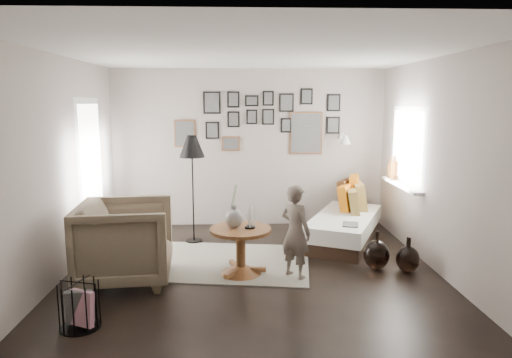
{
  "coord_description": "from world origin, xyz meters",
  "views": [
    {
      "loc": [
        -0.16,
        -5.17,
        2.06
      ],
      "look_at": [
        0.05,
        0.5,
        1.1
      ],
      "focal_mm": 32.0,
      "sensor_mm": 36.0,
      "label": 1
    }
  ],
  "objects_px": {
    "armchair": "(126,242)",
    "magazine_basket": "(79,305)",
    "demijohn_large": "(377,254)",
    "demijohn_small": "(408,259)",
    "floor_lamp": "(192,150)",
    "pedestal_table": "(241,253)",
    "vase": "(234,215)",
    "daybed": "(343,222)",
    "child": "(296,232)"
  },
  "relations": [
    {
      "from": "armchair",
      "to": "magazine_basket",
      "type": "bearing_deg",
      "value": 166.17
    },
    {
      "from": "demijohn_large",
      "to": "demijohn_small",
      "type": "distance_m",
      "value": 0.37
    },
    {
      "from": "demijohn_small",
      "to": "floor_lamp",
      "type": "bearing_deg",
      "value": 154.03
    },
    {
      "from": "armchair",
      "to": "magazine_basket",
      "type": "distance_m",
      "value": 1.15
    },
    {
      "from": "pedestal_table",
      "to": "vase",
      "type": "distance_m",
      "value": 0.48
    },
    {
      "from": "daybed",
      "to": "magazine_basket",
      "type": "height_order",
      "value": "daybed"
    },
    {
      "from": "armchair",
      "to": "demijohn_small",
      "type": "height_order",
      "value": "armchair"
    },
    {
      "from": "daybed",
      "to": "armchair",
      "type": "height_order",
      "value": "armchair"
    },
    {
      "from": "floor_lamp",
      "to": "demijohn_small",
      "type": "height_order",
      "value": "floor_lamp"
    },
    {
      "from": "magazine_basket",
      "to": "child",
      "type": "bearing_deg",
      "value": 28.5
    },
    {
      "from": "pedestal_table",
      "to": "floor_lamp",
      "type": "height_order",
      "value": "floor_lamp"
    },
    {
      "from": "pedestal_table",
      "to": "demijohn_small",
      "type": "xyz_separation_m",
      "value": [
        2.04,
        -0.0,
        -0.1
      ]
    },
    {
      "from": "vase",
      "to": "floor_lamp",
      "type": "height_order",
      "value": "floor_lamp"
    },
    {
      "from": "demijohn_large",
      "to": "child",
      "type": "bearing_deg",
      "value": -167.55
    },
    {
      "from": "floor_lamp",
      "to": "vase",
      "type": "bearing_deg",
      "value": -64.86
    },
    {
      "from": "armchair",
      "to": "demijohn_small",
      "type": "distance_m",
      "value": 3.38
    },
    {
      "from": "demijohn_small",
      "to": "magazine_basket",
      "type": "bearing_deg",
      "value": -160.23
    },
    {
      "from": "pedestal_table",
      "to": "daybed",
      "type": "distance_m",
      "value": 2.03
    },
    {
      "from": "floor_lamp",
      "to": "demijohn_large",
      "type": "xyz_separation_m",
      "value": [
        2.38,
        -1.21,
        -1.18
      ]
    },
    {
      "from": "floor_lamp",
      "to": "magazine_basket",
      "type": "bearing_deg",
      "value": -106.98
    },
    {
      "from": "daybed",
      "to": "demijohn_small",
      "type": "distance_m",
      "value": 1.41
    },
    {
      "from": "vase",
      "to": "demijohn_large",
      "type": "distance_m",
      "value": 1.86
    },
    {
      "from": "magazine_basket",
      "to": "child",
      "type": "height_order",
      "value": "child"
    },
    {
      "from": "floor_lamp",
      "to": "pedestal_table",
      "type": "bearing_deg",
      "value": -62.41
    },
    {
      "from": "vase",
      "to": "floor_lamp",
      "type": "relative_size",
      "value": 0.33
    },
    {
      "from": "armchair",
      "to": "demijohn_large",
      "type": "relative_size",
      "value": 2.15
    },
    {
      "from": "daybed",
      "to": "floor_lamp",
      "type": "relative_size",
      "value": 1.25
    },
    {
      "from": "vase",
      "to": "child",
      "type": "distance_m",
      "value": 0.76
    },
    {
      "from": "magazine_basket",
      "to": "demijohn_small",
      "type": "bearing_deg",
      "value": 19.77
    },
    {
      "from": "vase",
      "to": "child",
      "type": "xyz_separation_m",
      "value": [
        0.72,
        -0.13,
        -0.18
      ]
    },
    {
      "from": "daybed",
      "to": "floor_lamp",
      "type": "bearing_deg",
      "value": -155.44
    },
    {
      "from": "vase",
      "to": "demijohn_small",
      "type": "relative_size",
      "value": 1.19
    },
    {
      "from": "armchair",
      "to": "daybed",
      "type": "bearing_deg",
      "value": -68.06
    },
    {
      "from": "floor_lamp",
      "to": "demijohn_small",
      "type": "relative_size",
      "value": 3.61
    },
    {
      "from": "pedestal_table",
      "to": "magazine_basket",
      "type": "height_order",
      "value": "pedestal_table"
    },
    {
      "from": "vase",
      "to": "magazine_basket",
      "type": "xyz_separation_m",
      "value": [
        -1.41,
        -1.29,
        -0.52
      ]
    },
    {
      "from": "daybed",
      "to": "floor_lamp",
      "type": "height_order",
      "value": "floor_lamp"
    },
    {
      "from": "armchair",
      "to": "magazine_basket",
      "type": "height_order",
      "value": "armchair"
    },
    {
      "from": "pedestal_table",
      "to": "armchair",
      "type": "bearing_deg",
      "value": -172.9
    },
    {
      "from": "child",
      "to": "daybed",
      "type": "bearing_deg",
      "value": -75.9
    },
    {
      "from": "magazine_basket",
      "to": "child",
      "type": "relative_size",
      "value": 0.39
    },
    {
      "from": "armchair",
      "to": "child",
      "type": "height_order",
      "value": "child"
    },
    {
      "from": "floor_lamp",
      "to": "demijohn_large",
      "type": "relative_size",
      "value": 3.28
    },
    {
      "from": "armchair",
      "to": "demijohn_small",
      "type": "xyz_separation_m",
      "value": [
        3.36,
        0.16,
        -0.31
      ]
    },
    {
      "from": "child",
      "to": "demijohn_small",
      "type": "bearing_deg",
      "value": -129.11
    },
    {
      "from": "vase",
      "to": "floor_lamp",
      "type": "bearing_deg",
      "value": 115.14
    },
    {
      "from": "daybed",
      "to": "armchair",
      "type": "bearing_deg",
      "value": -127.77
    },
    {
      "from": "vase",
      "to": "child",
      "type": "height_order",
      "value": "child"
    },
    {
      "from": "daybed",
      "to": "child",
      "type": "bearing_deg",
      "value": -97.29
    },
    {
      "from": "daybed",
      "to": "floor_lamp",
      "type": "distance_m",
      "value": 2.49
    }
  ]
}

